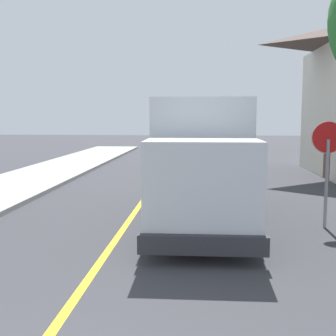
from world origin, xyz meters
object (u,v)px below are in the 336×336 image
box_truck (201,154)px  parked_car_far (206,144)px  parked_car_furthest (201,140)px  parked_car_mid (209,151)px  parked_car_near (197,165)px  stop_sign (328,154)px

box_truck → parked_car_far: box_truck is taller
box_truck → parked_car_far: size_ratio=1.61×
parked_car_furthest → parked_car_far: bearing=-86.5°
parked_car_mid → parked_car_near: bearing=-95.0°
parked_car_near → stop_sign: stop_sign is taller
parked_car_mid → parked_car_furthest: (-0.45, 12.44, 0.00)m
parked_car_near → parked_car_far: bearing=87.7°
parked_car_mid → parked_car_far: bearing=90.6°
parked_car_near → parked_car_furthest: 19.16m
parked_car_near → box_truck: bearing=-88.4°
box_truck → parked_car_furthest: box_truck is taller
stop_sign → box_truck: bearing=166.0°
box_truck → parked_car_furthest: size_ratio=1.62×
parked_car_mid → parked_car_far: (-0.07, 6.23, 0.00)m
parked_car_mid → parked_car_furthest: 12.45m
parked_car_near → stop_sign: bearing=-64.3°
box_truck → parked_car_mid: bearing=88.1°
parked_car_mid → stop_sign: stop_sign is taller
parked_car_far → parked_car_mid: bearing=-89.4°
box_truck → parked_car_near: size_ratio=1.63×
box_truck → stop_sign: 3.18m
parked_car_near → parked_car_furthest: (0.14, 19.16, 0.00)m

